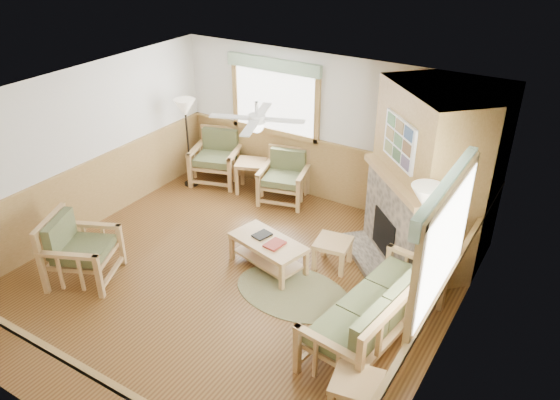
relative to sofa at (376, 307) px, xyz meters
The scene contains 24 objects.
floor 2.30m from the sofa, behind, with size 6.00×6.00×0.01m, color brown.
ceiling 3.14m from the sofa, behind, with size 6.00×6.00×0.01m, color white.
wall_back 3.85m from the sofa, 126.56° to the left, with size 6.00×0.02×2.70m, color silver.
wall_front 3.82m from the sofa, 126.93° to the right, with size 6.00×0.02×2.70m, color silver.
wall_left 5.31m from the sofa, behind, with size 0.02×6.00×2.70m, color silver.
wall_right 1.14m from the sofa, ahead, with size 0.02×6.00×2.70m, color silver.
wainscot 2.24m from the sofa, behind, with size 6.00×6.00×1.10m, color olive, non-canonical shape.
fireplace 2.24m from the sofa, 95.23° to the left, with size 2.20×2.20×2.70m, color olive, non-canonical shape.
window_back 4.91m from the sofa, 138.25° to the left, with size 1.90×0.16×1.50m, color white, non-canonical shape.
window_right 2.16m from the sofa, 13.99° to the right, with size 0.16×1.90×1.50m, color white, non-canonical shape.
ceiling_fan 2.92m from the sofa, behind, with size 1.24×1.24×0.36m, color white, non-canonical shape.
sofa is the anchor object (origin of this frame).
armchair_back_left 5.14m from the sofa, 149.97° to the left, with size 0.89×0.89×1.00m, color tan, non-canonical shape.
armchair_back_right 3.87m from the sofa, 138.39° to the left, with size 0.82×0.82×0.92m, color tan, non-canonical shape.
armchair_left 4.24m from the sofa, 166.01° to the right, with size 0.89×0.89×1.00m, color tan, non-canonical shape.
coffee_table 2.09m from the sofa, 162.85° to the left, with size 1.18×0.59×0.47m, color tan, non-canonical shape.
end_table_chairs 4.45m from the sofa, 144.66° to the left, with size 0.54×0.52×0.61m, color tan, non-canonical shape.
end_table_sofa 1.31m from the sofa, 76.15° to the right, with size 0.51×0.49×0.57m, color tan, non-canonical shape.
footstool 1.67m from the sofa, 135.53° to the left, with size 0.51×0.51×0.44m, color tan, non-canonical shape.
braided_rug 1.46m from the sofa, 168.73° to the left, with size 1.73×1.73×0.01m, color brown.
floor_lamp_left 5.27m from the sofa, 155.64° to the left, with size 0.40×0.40×1.74m, color black, non-canonical shape.
floor_lamp_right 1.00m from the sofa, 77.80° to the left, with size 0.42×0.42×1.85m, color black, non-canonical shape.
book_red 1.92m from the sofa, 162.95° to the left, with size 0.22×0.30×0.03m, color maroon.
book_dark 2.24m from the sofa, 162.27° to the left, with size 0.20×0.27×0.03m, color black.
Camera 1 is at (3.99, -5.12, 4.86)m, focal length 35.00 mm.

